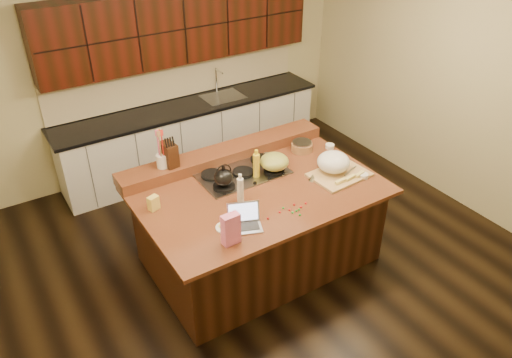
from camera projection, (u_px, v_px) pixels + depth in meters
room at (259, 150)px, 4.74m from camera, size 5.52×5.02×2.72m
island at (259, 224)px, 5.22m from camera, size 2.40×1.60×0.92m
back_ledge at (224, 154)px, 5.44m from camera, size 2.40×0.30×0.12m
cooktop at (243, 173)px, 5.18m from camera, size 0.92×0.52×0.05m
back_counter at (188, 100)px, 6.67m from camera, size 3.70×0.66×2.40m
kettle at (224, 178)px, 4.89m from camera, size 0.20×0.20×0.18m
green_bowl at (274, 162)px, 5.16m from camera, size 0.37×0.37×0.17m
laptop at (244, 220)px, 4.43m from camera, size 0.35×0.32×0.20m
oil_bottle at (256, 166)px, 5.07m from camera, size 0.08×0.08×0.27m
vinegar_bottle at (240, 190)px, 4.72m from camera, size 0.07×0.07×0.25m
wooden_tray at (335, 165)px, 5.15m from camera, size 0.61×0.49×0.24m
ramekin_a at (363, 176)px, 5.13m from camera, size 0.12×0.12×0.04m
ramekin_b at (325, 161)px, 5.38m from camera, size 0.10×0.10×0.04m
ramekin_c at (330, 146)px, 5.67m from camera, size 0.12×0.12×0.04m
strainer_bowl at (302, 147)px, 5.60m from camera, size 0.30×0.30×0.09m
kitchen_timer at (312, 177)px, 5.08m from camera, size 0.10×0.10×0.07m
pink_bag at (231, 229)px, 4.18m from camera, size 0.16×0.09×0.29m
candy_plate at (226, 227)px, 4.42m from camera, size 0.20×0.20×0.01m
package_box at (154, 203)px, 4.63m from camera, size 0.12×0.10×0.14m
utensil_crock at (162, 161)px, 5.05m from camera, size 0.14×0.14×0.14m
knife_block at (169, 154)px, 5.06m from camera, size 0.15×0.21×0.25m
gumdrop_0 at (280, 212)px, 4.61m from camera, size 0.02×0.02×0.02m
gumdrop_1 at (299, 209)px, 4.65m from camera, size 0.02×0.02×0.02m
gumdrop_2 at (294, 205)px, 4.72m from camera, size 0.02×0.02×0.02m
gumdrop_3 at (296, 211)px, 4.63m from camera, size 0.02×0.02×0.02m
gumdrop_4 at (290, 210)px, 4.64m from camera, size 0.02×0.02×0.02m
gumdrop_5 at (300, 215)px, 4.58m from camera, size 0.02×0.02×0.02m
gumdrop_6 at (268, 218)px, 4.53m from camera, size 0.02×0.02×0.02m
gumdrop_7 at (283, 208)px, 4.67m from camera, size 0.02×0.02×0.02m
gumdrop_8 at (306, 203)px, 4.73m from camera, size 0.02×0.02×0.02m
gumdrop_9 at (292, 213)px, 4.61m from camera, size 0.02×0.02×0.02m
gumdrop_10 at (301, 207)px, 4.68m from camera, size 0.02×0.02×0.02m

